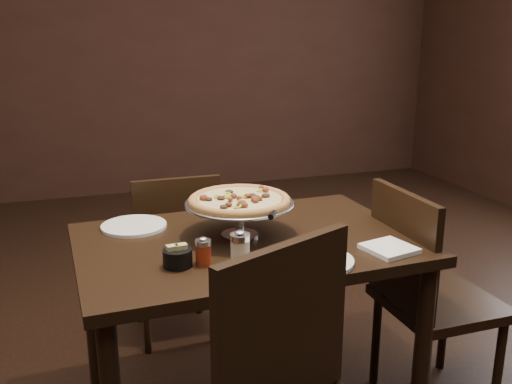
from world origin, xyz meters
name	(u,v)px	position (x,y,z in m)	size (l,w,h in m)	color
room	(278,55)	(0.06, 0.03, 1.40)	(6.04, 7.04, 2.84)	black
dining_table	(247,264)	(-0.06, 0.01, 0.66)	(1.23, 0.84, 0.76)	black
pizza_stand	(239,201)	(-0.07, 0.05, 0.89)	(0.40, 0.40, 0.16)	silver
parmesan_shaker	(240,248)	(-0.15, -0.20, 0.81)	(0.07, 0.07, 0.12)	#F3E8BD
pepper_flake_shaker	(203,251)	(-0.26, -0.17, 0.80)	(0.05, 0.05, 0.09)	maroon
packet_caddy	(177,257)	(-0.34, -0.16, 0.79)	(0.09, 0.09, 0.07)	black
napkin_stack	(389,248)	(0.37, -0.26, 0.76)	(0.15, 0.15, 0.02)	white
plate_left	(134,226)	(-0.43, 0.27, 0.76)	(0.25, 0.25, 0.01)	white
plate_near	(313,261)	(0.08, -0.27, 0.76)	(0.26, 0.26, 0.01)	white
serving_spatula	(274,213)	(0.00, -0.11, 0.89)	(0.16, 0.16, 0.02)	silver
chair_far	(175,251)	(-0.20, 0.70, 0.47)	(0.40, 0.40, 0.85)	black
chair_side	(425,291)	(0.64, -0.11, 0.50)	(0.43, 0.43, 0.91)	black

